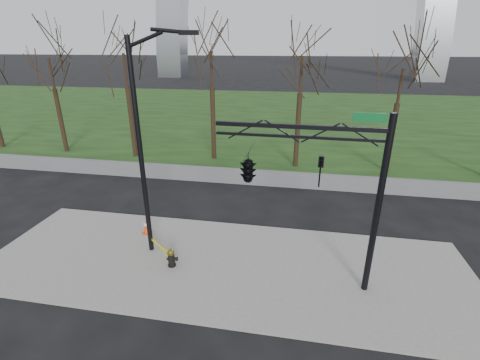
% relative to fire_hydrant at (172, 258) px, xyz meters
% --- Properties ---
extents(ground, '(500.00, 500.00, 0.00)m').
position_rel_fire_hydrant_xyz_m(ground, '(1.85, 0.50, -0.44)').
color(ground, black).
rests_on(ground, ground).
extents(sidewalk, '(18.00, 6.00, 0.10)m').
position_rel_fire_hydrant_xyz_m(sidewalk, '(1.85, 0.50, -0.39)').
color(sidewalk, gray).
rests_on(sidewalk, ground).
extents(grass_strip, '(120.00, 40.00, 0.06)m').
position_rel_fire_hydrant_xyz_m(grass_strip, '(1.85, 30.50, -0.41)').
color(grass_strip, '#173613').
rests_on(grass_strip, ground).
extents(guardrail, '(60.00, 0.30, 0.90)m').
position_rel_fire_hydrant_xyz_m(guardrail, '(1.85, 8.50, 0.01)').
color(guardrail, '#59595B').
rests_on(guardrail, ground).
extents(tree_row, '(44.89, 4.00, 7.95)m').
position_rel_fire_hydrant_xyz_m(tree_row, '(1.29, 12.50, 3.54)').
color(tree_row, black).
rests_on(tree_row, ground).
extents(fire_hydrant, '(0.45, 0.30, 0.74)m').
position_rel_fire_hydrant_xyz_m(fire_hydrant, '(0.00, 0.00, 0.00)').
color(fire_hydrant, black).
rests_on(fire_hydrant, sidewalk).
extents(traffic_cone, '(0.37, 0.37, 0.62)m').
position_rel_fire_hydrant_xyz_m(traffic_cone, '(-1.93, 2.02, -0.03)').
color(traffic_cone, red).
rests_on(traffic_cone, sidewalk).
extents(street_light, '(2.39, 0.31, 8.21)m').
position_rel_fire_hydrant_xyz_m(street_light, '(-0.98, 0.90, 4.26)').
color(street_light, black).
rests_on(street_light, ground).
extents(traffic_signal_mast, '(5.10, 2.50, 6.00)m').
position_rel_fire_hydrant_xyz_m(traffic_signal_mast, '(3.57, 0.02, 3.71)').
color(traffic_signal_mast, black).
rests_on(traffic_signal_mast, ground).
extents(caution_tape, '(1.92, 2.03, 0.39)m').
position_rel_fire_hydrant_xyz_m(caution_tape, '(-0.84, 0.81, -0.06)').
color(caution_tape, yellow).
rests_on(caution_tape, ground).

